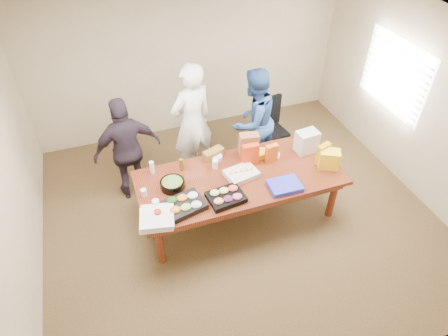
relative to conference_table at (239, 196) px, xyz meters
name	(u,v)px	position (x,y,z in m)	size (l,w,h in m)	color
floor	(239,214)	(0.00, 0.00, -0.39)	(5.50, 5.00, 0.02)	#47301E
ceiling	(245,35)	(0.00, 0.00, 2.33)	(5.50, 5.00, 0.02)	white
wall_back	(189,59)	(0.00, 2.50, 0.98)	(5.50, 0.04, 2.70)	beige
wall_front	(354,316)	(0.00, -2.50, 0.98)	(5.50, 0.04, 2.70)	beige
wall_left	(5,191)	(-2.75, 0.00, 0.98)	(0.04, 5.00, 2.70)	beige
wall_right	(420,103)	(2.75, 0.00, 0.98)	(0.04, 5.00, 2.70)	beige
window_panel	(394,75)	(2.72, 0.60, 1.12)	(0.03, 1.40, 1.10)	white
window_blinds	(392,76)	(2.68, 0.60, 1.12)	(0.04, 1.36, 1.00)	beige
conference_table	(239,196)	(0.00, 0.00, 0.00)	(2.80, 1.20, 0.75)	#4C1C0F
office_chair	(273,130)	(1.05, 1.17, 0.12)	(0.50, 0.50, 0.99)	black
person_center	(192,123)	(-0.34, 1.16, 0.59)	(0.70, 0.46, 1.93)	white
person_right	(253,121)	(0.61, 1.02, 0.49)	(0.85, 0.66, 1.74)	#2B508D
person_left	(128,150)	(-1.36, 0.98, 0.46)	(0.98, 0.41, 1.67)	#291F29
veggie_tray	(184,205)	(-0.86, -0.31, 0.41)	(0.48, 0.38, 0.07)	black
fruit_tray	(226,197)	(-0.33, -0.35, 0.41)	(0.45, 0.35, 0.07)	black
sheet_cake	(241,174)	(0.02, 0.01, 0.41)	(0.42, 0.32, 0.07)	beige
salad_bowl	(172,184)	(-0.92, 0.09, 0.43)	(0.32, 0.32, 0.10)	black
chip_bag_blue	(285,186)	(0.47, -0.40, 0.41)	(0.42, 0.31, 0.06)	#2C33C7
chip_bag_red	(250,155)	(0.22, 0.20, 0.54)	(0.23, 0.09, 0.33)	red
chip_bag_yellow	(323,154)	(1.19, -0.10, 0.53)	(0.21, 0.08, 0.31)	orange
chip_bag_orange	(271,153)	(0.53, 0.16, 0.51)	(0.18, 0.08, 0.28)	#C95D18
mayo_jar	(215,164)	(-0.26, 0.28, 0.44)	(0.08, 0.08, 0.13)	white
mustard_bottle	(251,155)	(0.27, 0.27, 0.47)	(0.07, 0.07, 0.19)	#DE9E04
dressing_bottle	(181,165)	(-0.71, 0.39, 0.47)	(0.06, 0.06, 0.19)	brown
ranch_bottle	(152,167)	(-1.11, 0.47, 0.47)	(0.06, 0.06, 0.19)	white
banana_bunch	(256,155)	(0.36, 0.30, 0.42)	(0.26, 0.15, 0.09)	#F5BA06
bread_loaf	(213,154)	(-0.21, 0.52, 0.44)	(0.31, 0.13, 0.12)	brown
kraft_bag	(249,145)	(0.29, 0.41, 0.55)	(0.27, 0.16, 0.35)	#995634
red_cup	(158,214)	(-1.21, -0.38, 0.43)	(0.09, 0.09, 0.11)	red
clear_cup_a	(156,204)	(-1.20, -0.20, 0.44)	(0.09, 0.09, 0.12)	white
clear_cup_b	(144,193)	(-1.30, 0.06, 0.43)	(0.08, 0.08, 0.11)	silver
pizza_box_lower	(156,219)	(-1.24, -0.41, 0.40)	(0.40, 0.40, 0.05)	white
pizza_box_upper	(157,217)	(-1.23, -0.42, 0.44)	(0.40, 0.40, 0.05)	silver
plate_a	(270,155)	(0.58, 0.29, 0.38)	(0.28, 0.28, 0.02)	silver
plate_b	(262,153)	(0.48, 0.36, 0.38)	(0.26, 0.26, 0.02)	white
dip_bowl_a	(269,156)	(0.53, 0.23, 0.41)	(0.15, 0.15, 0.06)	beige
dip_bowl_b	(217,157)	(-0.18, 0.45, 0.41)	(0.16, 0.16, 0.06)	beige
grocery_bag_white	(307,142)	(1.11, 0.22, 0.54)	(0.31, 0.22, 0.33)	silver
grocery_bag_yellow	(329,159)	(1.23, -0.21, 0.51)	(0.27, 0.19, 0.27)	yellow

